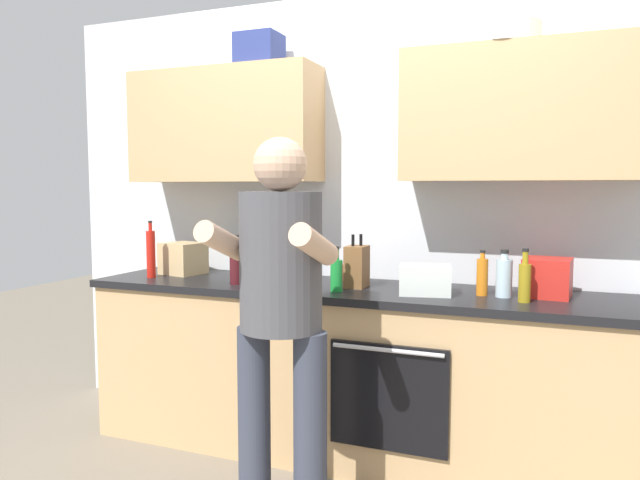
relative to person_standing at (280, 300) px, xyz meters
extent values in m
plane|color=#756B5B|center=(0.04, 0.73, -0.96)|extent=(12.00, 12.00, 0.00)
cube|color=silver|center=(0.04, 1.09, 0.29)|extent=(4.00, 0.06, 2.50)
cube|color=tan|center=(-0.79, 0.90, 0.82)|extent=(1.14, 0.32, 0.65)
cube|color=tan|center=(0.87, 0.90, 0.82)|extent=(1.14, 0.32, 0.65)
cylinder|color=silver|center=(0.78, 0.90, 1.19)|extent=(0.34, 0.34, 0.10)
cube|color=navy|center=(-0.55, 0.90, 1.23)|extent=(0.24, 0.20, 0.18)
cube|color=tan|center=(0.04, 0.73, -0.53)|extent=(2.80, 0.60, 0.86)
cube|color=black|center=(0.04, 0.73, -0.08)|extent=(2.84, 0.64, 0.04)
cube|color=black|center=(0.35, 0.41, -0.51)|extent=(0.56, 0.02, 0.50)
cylinder|color=silver|center=(0.35, 0.39, -0.28)|extent=(0.52, 0.02, 0.02)
cylinder|color=#383D4C|center=(-0.13, 0.01, -0.54)|extent=(0.14, 0.14, 0.83)
cylinder|color=#383D4C|center=(0.13, 0.01, -0.54)|extent=(0.14, 0.14, 0.83)
cylinder|color=#4C4C51|center=(0.00, 0.01, 0.16)|extent=(0.34, 0.34, 0.57)
sphere|color=#D8AD8C|center=(0.00, 0.01, 0.55)|extent=(0.22, 0.22, 0.22)
cylinder|color=#D8AD8C|center=(-0.20, -0.11, 0.24)|extent=(0.09, 0.31, 0.19)
cylinder|color=#D8AD8C|center=(0.20, -0.11, 0.24)|extent=(0.09, 0.31, 0.19)
cylinder|color=silver|center=(0.82, 0.73, 0.03)|extent=(0.08, 0.08, 0.18)
cylinder|color=silver|center=(0.82, 0.73, 0.14)|extent=(0.03, 0.03, 0.03)
cylinder|color=black|center=(0.82, 0.73, 0.16)|extent=(0.04, 0.04, 0.02)
cylinder|color=red|center=(-1.12, 0.61, 0.08)|extent=(0.05, 0.05, 0.27)
cylinder|color=red|center=(-1.12, 0.61, 0.24)|extent=(0.02, 0.02, 0.05)
cylinder|color=black|center=(-1.12, 0.61, 0.27)|extent=(0.02, 0.02, 0.01)
cylinder|color=olive|center=(0.92, 0.63, 0.03)|extent=(0.05, 0.05, 0.17)
cylinder|color=olive|center=(0.92, 0.63, 0.15)|extent=(0.03, 0.03, 0.06)
cylinder|color=black|center=(0.92, 0.63, 0.18)|extent=(0.03, 0.03, 0.01)
cylinder|color=#471419|center=(-0.54, 0.59, 0.03)|extent=(0.07, 0.07, 0.18)
cylinder|color=#471419|center=(-0.54, 0.59, 0.16)|extent=(0.04, 0.04, 0.07)
cylinder|color=black|center=(-0.54, 0.59, 0.20)|extent=(0.04, 0.04, 0.02)
cylinder|color=orange|center=(0.72, 0.73, 0.03)|extent=(0.05, 0.05, 0.18)
cylinder|color=orange|center=(0.72, 0.73, 0.14)|extent=(0.02, 0.02, 0.03)
cylinder|color=black|center=(0.72, 0.73, 0.16)|extent=(0.03, 0.03, 0.01)
cylinder|color=#198C33|center=(0.03, 0.57, 0.02)|extent=(0.06, 0.06, 0.16)
cylinder|color=#198C33|center=(0.03, 0.57, 0.13)|extent=(0.03, 0.03, 0.05)
cylinder|color=black|center=(0.03, 0.57, 0.16)|extent=(0.03, 0.03, 0.01)
cylinder|color=white|center=(-0.26, 0.69, -0.01)|extent=(0.07, 0.07, 0.10)
cylinder|color=#33598C|center=(-0.31, 0.89, -0.01)|extent=(0.08, 0.08, 0.10)
cylinder|color=#BF4C47|center=(-0.07, 0.92, -0.01)|extent=(0.09, 0.09, 0.09)
cube|color=brown|center=(0.09, 0.73, 0.05)|extent=(0.10, 0.14, 0.22)
cylinder|color=black|center=(0.07, 0.71, 0.19)|extent=(0.02, 0.02, 0.06)
cylinder|color=black|center=(0.10, 0.75, 0.19)|extent=(0.02, 0.02, 0.06)
cube|color=silver|center=(0.46, 0.66, 0.01)|extent=(0.27, 0.23, 0.14)
cube|color=tan|center=(-1.03, 0.80, 0.04)|extent=(0.26, 0.25, 0.19)
cube|color=red|center=(1.01, 0.82, 0.04)|extent=(0.23, 0.24, 0.18)
camera|label=1|loc=(1.06, -2.20, 0.46)|focal=33.68mm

